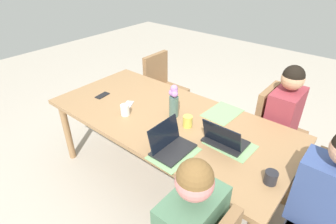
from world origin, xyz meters
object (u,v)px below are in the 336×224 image
(chair_near_left_near, at_px, (274,127))
(chair_near_right_near, at_px, (163,85))
(flower_vase, at_px, (174,100))
(coffee_mug_near_right, at_px, (125,110))
(person_head_left_left_mid, at_px, (320,214))
(coffee_mug_near_left, at_px, (188,121))
(phone_silver, at_px, (128,105))
(chair_head_left_left_mid, at_px, (331,214))
(coffee_mug_centre_left, at_px, (271,177))
(dining_table, at_px, (168,123))
(phone_black, at_px, (102,95))
(laptop_head_left_left_mid, at_px, (224,140))
(laptop_far_left_far, at_px, (170,145))
(person_near_left_near, at_px, (280,130))

(chair_near_left_near, distance_m, chair_near_right_near, 1.51)
(flower_vase, bearing_deg, coffee_mug_near_right, 37.09)
(person_head_left_left_mid, bearing_deg, chair_near_right_near, -22.18)
(coffee_mug_near_left, bearing_deg, phone_silver, 6.51)
(person_head_left_left_mid, relative_size, phone_silver, 7.97)
(chair_head_left_left_mid, relative_size, flower_vase, 2.93)
(person_head_left_left_mid, bearing_deg, coffee_mug_centre_left, 29.09)
(dining_table, height_order, phone_black, phone_black)
(chair_near_left_near, bearing_deg, laptop_head_left_left_mid, 82.95)
(dining_table, distance_m, laptop_head_left_left_mid, 0.60)
(chair_near_left_near, bearing_deg, chair_head_left_left_mid, 131.75)
(phone_black, bearing_deg, chair_near_left_near, 115.97)
(coffee_mug_centre_left, bearing_deg, phone_silver, -4.25)
(chair_head_left_left_mid, bearing_deg, laptop_far_left_far, 20.52)
(person_head_left_left_mid, relative_size, chair_near_right_near, 1.33)
(person_head_left_left_mid, relative_size, coffee_mug_near_right, 11.71)
(laptop_head_left_left_mid, height_order, coffee_mug_centre_left, laptop_head_left_left_mid)
(dining_table, distance_m, chair_near_left_near, 1.11)
(dining_table, distance_m, phone_black, 0.79)
(laptop_far_left_far, relative_size, coffee_mug_near_left, 3.19)
(chair_near_left_near, bearing_deg, person_head_left_left_mid, 126.72)
(flower_vase, relative_size, coffee_mug_near_left, 3.06)
(chair_near_left_near, height_order, phone_black, chair_near_left_near)
(laptop_head_left_left_mid, xyz_separation_m, coffee_mug_near_left, (0.36, -0.02, 0.01))
(chair_near_left_near, height_order, person_near_left_near, person_near_left_near)
(flower_vase, height_order, laptop_far_left_far, flower_vase)
(dining_table, relative_size, laptop_far_left_far, 7.05)
(phone_black, bearing_deg, dining_table, 91.48)
(chair_near_left_near, distance_m, laptop_far_left_far, 1.29)
(chair_near_right_near, relative_size, flower_vase, 2.93)
(dining_table, relative_size, coffee_mug_near_right, 22.11)
(dining_table, height_order, phone_silver, phone_silver)
(chair_near_right_near, bearing_deg, dining_table, 133.21)
(chair_near_left_near, height_order, flower_vase, flower_vase)
(coffee_mug_near_right, relative_size, phone_silver, 0.68)
(person_head_left_left_mid, height_order, chair_near_right_near, person_head_left_left_mid)
(flower_vase, height_order, laptop_head_left_left_mid, flower_vase)
(laptop_head_left_left_mid, bearing_deg, coffee_mug_near_right, 11.84)
(chair_head_left_left_mid, xyz_separation_m, laptop_head_left_left_mid, (0.81, 0.09, 0.29))
(person_near_left_near, bearing_deg, chair_near_right_near, -2.67)
(dining_table, xyz_separation_m, chair_near_right_near, (0.81, -0.86, -0.18))
(laptop_far_left_far, bearing_deg, dining_table, -48.09)
(chair_near_right_near, height_order, coffee_mug_near_left, chair_near_right_near)
(coffee_mug_near_right, bearing_deg, person_near_left_near, -137.26)
(coffee_mug_near_left, bearing_deg, coffee_mug_near_right, 21.07)
(dining_table, xyz_separation_m, phone_silver, (0.43, 0.09, 0.07))
(coffee_mug_near_right, relative_size, coffee_mug_centre_left, 1.16)
(phone_silver, bearing_deg, coffee_mug_near_right, 10.90)
(laptop_head_left_left_mid, distance_m, coffee_mug_near_right, 0.93)
(laptop_far_left_far, height_order, phone_silver, laptop_far_left_far)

